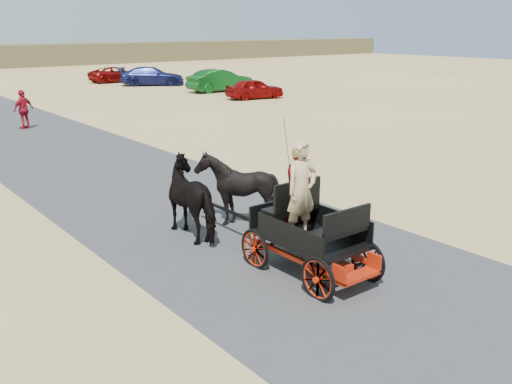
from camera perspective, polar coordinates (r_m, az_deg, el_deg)
ground at (r=10.76m, az=7.01°, el=-8.03°), size 140.00×140.00×0.00m
road at (r=10.75m, az=7.01°, el=-8.01°), size 6.00×140.00×0.01m
carriage at (r=10.58m, az=5.39°, el=-6.29°), size 1.30×2.40×0.72m
horse_left at (r=12.34m, az=-6.04°, el=-0.58°), size 0.91×2.01×1.70m
horse_right at (r=12.93m, az=-1.91°, el=0.29°), size 1.37×1.54×1.70m
driver_man at (r=10.06m, az=4.56°, el=0.16°), size 0.66×0.43×1.80m
passenger_woman at (r=10.81m, az=4.53°, el=0.68°), size 0.77×0.60×1.58m
pedestrian at (r=27.41m, az=-22.22°, el=7.64°), size 1.09×0.78×1.73m
car_a at (r=36.32m, az=-0.13°, el=10.29°), size 3.89×2.12×1.26m
car_b at (r=40.54m, az=-3.62°, el=11.08°), size 4.70×1.76×1.53m
car_c at (r=45.41m, az=-10.36°, el=11.33°), size 5.18×4.26×1.41m
car_d at (r=48.80m, az=-13.77°, el=11.35°), size 4.43×2.05×1.23m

